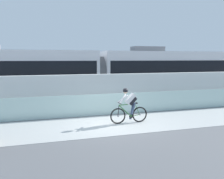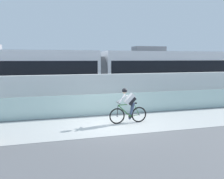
# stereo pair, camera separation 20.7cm
# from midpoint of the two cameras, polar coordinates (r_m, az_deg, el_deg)

# --- Properties ---
(ground_plane) EXTENTS (200.00, 200.00, 0.00)m
(ground_plane) POSITION_cam_midpoint_polar(r_m,az_deg,el_deg) (10.78, 1.04, -8.27)
(ground_plane) COLOR slate
(bike_path_deck) EXTENTS (32.00, 3.20, 0.01)m
(bike_path_deck) POSITION_cam_midpoint_polar(r_m,az_deg,el_deg) (10.78, 1.04, -8.24)
(bike_path_deck) COLOR beige
(bike_path_deck) RESTS_ON ground
(glass_parapet) EXTENTS (32.00, 0.05, 1.10)m
(glass_parapet) POSITION_cam_midpoint_polar(r_m,az_deg,el_deg) (12.39, -1.43, -3.59)
(glass_parapet) COLOR silver
(glass_parapet) RESTS_ON ground
(concrete_barrier_wall) EXTENTS (32.00, 0.36, 2.00)m
(concrete_barrier_wall) POSITION_cam_midpoint_polar(r_m,az_deg,el_deg) (14.04, -3.25, -0.42)
(concrete_barrier_wall) COLOR white
(concrete_barrier_wall) RESTS_ON ground
(tram_rail_near) EXTENTS (32.00, 0.08, 0.01)m
(tram_rail_near) POSITION_cam_midpoint_polar(r_m,az_deg,el_deg) (16.60, -5.09, -2.71)
(tram_rail_near) COLOR #595654
(tram_rail_near) RESTS_ON ground
(tram_rail_far) EXTENTS (32.00, 0.08, 0.01)m
(tram_rail_far) POSITION_cam_midpoint_polar(r_m,az_deg,el_deg) (18.00, -5.94, -1.93)
(tram_rail_far) COLOR #595654
(tram_rail_far) RESTS_ON ground
(tram) EXTENTS (22.56, 2.54, 3.81)m
(tram) POSITION_cam_midpoint_polar(r_m,az_deg,el_deg) (17.27, -2.52, 4.01)
(tram) COLOR silver
(tram) RESTS_ON ground
(cyclist_on_bike) EXTENTS (1.77, 0.58, 1.61)m
(cyclist_on_bike) POSITION_cam_midpoint_polar(r_m,az_deg,el_deg) (10.81, 4.48, -3.99)
(cyclist_on_bike) COLOR black
(cyclist_on_bike) RESTS_ON ground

